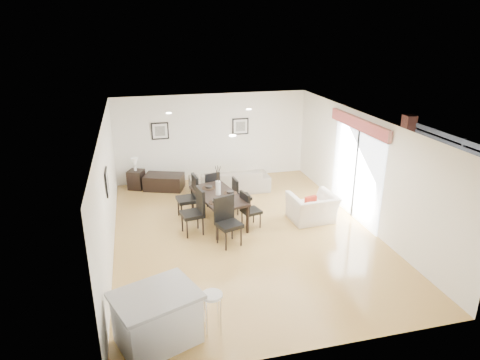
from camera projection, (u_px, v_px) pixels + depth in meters
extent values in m
plane|color=tan|center=(244.00, 233.00, 10.19)|extent=(8.00, 8.00, 0.00)
cube|color=white|center=(212.00, 137.00, 13.36)|extent=(6.00, 0.04, 2.70)
cube|color=white|center=(315.00, 275.00, 6.08)|extent=(6.00, 0.04, 2.70)
cube|color=white|center=(107.00, 192.00, 9.04)|extent=(0.04, 8.00, 2.70)
cube|color=white|center=(363.00, 170.00, 10.40)|extent=(0.04, 8.00, 2.70)
cube|color=white|center=(245.00, 122.00, 9.25)|extent=(6.00, 8.00, 0.02)
imported|color=gray|center=(229.00, 180.00, 12.62)|extent=(2.33, 0.93, 0.68)
imported|color=white|center=(312.00, 208.00, 10.71)|extent=(1.15, 1.02, 0.71)
imported|color=#325825|center=(441.00, 190.00, 12.02)|extent=(0.41, 0.41, 0.58)
cube|color=black|center=(218.00, 196.00, 10.52)|extent=(1.24, 1.94, 0.06)
cylinder|color=black|center=(217.00, 226.00, 9.78)|extent=(0.07, 0.07, 0.69)
cylinder|color=black|center=(192.00, 200.00, 11.20)|extent=(0.07, 0.07, 0.69)
cylinder|color=black|center=(247.00, 220.00, 10.09)|extent=(0.07, 0.07, 0.69)
cylinder|color=black|center=(220.00, 195.00, 11.51)|extent=(0.07, 0.07, 0.69)
cube|color=black|center=(192.00, 214.00, 10.02)|extent=(0.58, 0.58, 0.09)
cube|color=black|center=(200.00, 200.00, 9.99)|extent=(0.15, 0.50, 0.59)
cylinder|color=black|center=(182.00, 223.00, 10.21)|extent=(0.04, 0.04, 0.45)
cylinder|color=black|center=(198.00, 220.00, 10.36)|extent=(0.04, 0.04, 0.45)
cylinder|color=black|center=(187.00, 230.00, 9.87)|extent=(0.04, 0.04, 0.45)
cylinder|color=black|center=(203.00, 226.00, 10.02)|extent=(0.04, 0.04, 0.45)
cube|color=black|center=(187.00, 199.00, 10.84)|extent=(0.55, 0.55, 0.09)
cube|color=black|center=(195.00, 187.00, 10.80)|extent=(0.12, 0.51, 0.60)
cylinder|color=black|center=(178.00, 207.00, 11.04)|extent=(0.04, 0.04, 0.46)
cylinder|color=black|center=(193.00, 205.00, 11.17)|extent=(0.04, 0.04, 0.46)
cylinder|color=black|center=(182.00, 213.00, 10.69)|extent=(0.04, 0.04, 0.46)
cylinder|color=black|center=(197.00, 211.00, 10.82)|extent=(0.04, 0.04, 0.46)
cube|color=black|center=(251.00, 211.00, 10.37)|extent=(0.51, 0.51, 0.07)
cube|color=black|center=(245.00, 203.00, 10.20)|extent=(0.15, 0.42, 0.50)
cylinder|color=black|center=(260.00, 221.00, 10.39)|extent=(0.03, 0.03, 0.38)
cylinder|color=black|center=(248.00, 224.00, 10.25)|extent=(0.03, 0.03, 0.38)
cylinder|color=black|center=(254.00, 216.00, 10.66)|extent=(0.03, 0.03, 0.38)
cylinder|color=black|center=(242.00, 218.00, 10.52)|extent=(0.03, 0.03, 0.38)
cube|color=black|center=(242.00, 197.00, 11.19)|extent=(0.45, 0.45, 0.07)
cube|color=black|center=(235.00, 188.00, 11.04)|extent=(0.08, 0.43, 0.51)
cylinder|color=black|center=(250.00, 207.00, 11.17)|extent=(0.03, 0.03, 0.39)
cylinder|color=black|center=(238.00, 208.00, 11.07)|extent=(0.03, 0.03, 0.39)
cylinder|color=black|center=(246.00, 202.00, 11.47)|extent=(0.03, 0.03, 0.39)
cylinder|color=black|center=(234.00, 203.00, 11.37)|extent=(0.03, 0.03, 0.39)
cube|color=black|center=(229.00, 225.00, 9.50)|extent=(0.62, 0.62, 0.09)
cube|color=black|center=(224.00, 208.00, 9.57)|extent=(0.49, 0.21, 0.59)
cylinder|color=black|center=(226.00, 241.00, 9.34)|extent=(0.04, 0.04, 0.45)
cylinder|color=black|center=(217.00, 234.00, 9.66)|extent=(0.04, 0.04, 0.45)
cylinder|color=black|center=(241.00, 237.00, 9.54)|extent=(0.04, 0.04, 0.45)
cylinder|color=black|center=(232.00, 230.00, 9.85)|extent=(0.04, 0.04, 0.45)
cube|color=black|center=(210.00, 189.00, 11.71)|extent=(0.52, 0.52, 0.07)
cube|color=black|center=(213.00, 182.00, 11.46)|extent=(0.43, 0.16, 0.51)
cylinder|color=black|center=(213.00, 194.00, 12.00)|extent=(0.03, 0.03, 0.39)
cylinder|color=black|center=(218.00, 198.00, 11.73)|extent=(0.03, 0.03, 0.39)
cylinder|color=black|center=(202.00, 196.00, 11.85)|extent=(0.03, 0.03, 0.39)
cylinder|color=black|center=(207.00, 200.00, 11.58)|extent=(0.03, 0.03, 0.39)
cylinder|color=white|center=(218.00, 188.00, 10.44)|extent=(0.12, 0.12, 0.36)
cylinder|color=#302315|center=(230.00, 193.00, 10.57)|extent=(0.35, 0.35, 0.01)
cylinder|color=black|center=(230.00, 192.00, 10.56)|extent=(0.18, 0.18, 0.05)
cylinder|color=#302315|center=(209.00, 188.00, 10.91)|extent=(0.35, 0.35, 0.01)
cylinder|color=black|center=(209.00, 187.00, 10.90)|extent=(0.18, 0.18, 0.05)
cylinder|color=#302315|center=(216.00, 202.00, 10.03)|extent=(0.35, 0.35, 0.01)
cylinder|color=black|center=(216.00, 201.00, 10.02)|extent=(0.18, 0.18, 0.05)
cube|color=black|center=(164.00, 182.00, 12.82)|extent=(1.29, 1.02, 0.45)
cube|color=black|center=(136.00, 180.00, 12.84)|extent=(0.57, 0.57, 0.57)
cylinder|color=white|center=(135.00, 168.00, 12.71)|extent=(0.09, 0.09, 0.16)
cone|color=#EEE4CE|center=(135.00, 162.00, 12.64)|extent=(0.20, 0.20, 0.22)
cube|color=maroon|center=(311.00, 202.00, 10.53)|extent=(0.32, 0.17, 0.31)
cube|color=silver|center=(157.00, 320.00, 6.60)|extent=(1.39, 1.23, 0.82)
cube|color=#AAAAAC|center=(155.00, 296.00, 6.45)|extent=(1.52, 1.35, 0.06)
cylinder|color=white|center=(212.00, 295.00, 6.70)|extent=(0.33, 0.33, 0.05)
cylinder|color=silver|center=(218.00, 309.00, 6.95)|extent=(0.02, 0.02, 0.71)
cylinder|color=silver|center=(204.00, 311.00, 6.89)|extent=(0.02, 0.02, 0.71)
cylinder|color=silver|center=(207.00, 319.00, 6.69)|extent=(0.02, 0.02, 0.71)
cylinder|color=silver|center=(221.00, 317.00, 6.74)|extent=(0.02, 0.02, 0.71)
cube|color=black|center=(160.00, 131.00, 12.87)|extent=(0.52, 0.03, 0.52)
cube|color=white|center=(160.00, 131.00, 12.87)|extent=(0.44, 0.04, 0.44)
cube|color=#5C5B57|center=(160.00, 131.00, 12.87)|extent=(0.30, 0.04, 0.30)
cube|color=black|center=(240.00, 126.00, 13.43)|extent=(0.52, 0.03, 0.52)
cube|color=white|center=(240.00, 126.00, 13.43)|extent=(0.44, 0.04, 0.44)
cube|color=#5C5B57|center=(240.00, 126.00, 13.43)|extent=(0.30, 0.04, 0.30)
cube|color=black|center=(107.00, 182.00, 8.76)|extent=(0.03, 0.52, 0.52)
cube|color=white|center=(107.00, 182.00, 8.76)|extent=(0.04, 0.44, 0.44)
cube|color=#5C5B57|center=(107.00, 182.00, 8.76)|extent=(0.04, 0.30, 0.30)
cube|color=white|center=(356.00, 175.00, 10.75)|extent=(0.02, 2.40, 2.25)
cube|color=black|center=(355.00, 175.00, 10.75)|extent=(0.03, 0.05, 2.25)
cube|color=black|center=(360.00, 130.00, 10.35)|extent=(0.03, 2.50, 0.05)
cube|color=maroon|center=(359.00, 124.00, 10.28)|extent=(0.10, 2.70, 0.28)
plane|color=gray|center=(419.00, 208.00, 11.60)|extent=(6.00, 6.00, 0.00)
cube|color=#2F2F31|center=(463.00, 173.00, 11.56)|extent=(0.08, 5.50, 1.80)
cube|color=brown|center=(406.00, 146.00, 13.67)|extent=(0.35, 0.35, 2.00)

